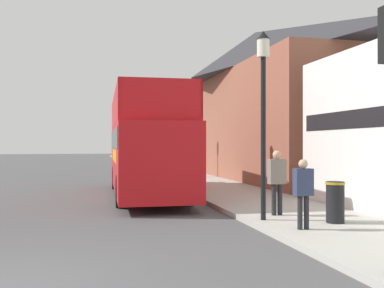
{
  "coord_description": "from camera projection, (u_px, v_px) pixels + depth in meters",
  "views": [
    {
      "loc": [
        1.2,
        -6.93,
        2.07
      ],
      "look_at": [
        4.97,
        9.01,
        2.08
      ],
      "focal_mm": 42.0,
      "sensor_mm": 36.0,
      "label": 1
    }
  ],
  "objects": [
    {
      "name": "litter_bin",
      "position": [
        335.0,
        201.0,
        11.0
      ],
      "size": [
        0.48,
        0.48,
        1.01
      ],
      "color": "black",
      "rests_on": "sidewalk"
    },
    {
      "name": "lamp_post_third",
      "position": [
        165.0,
        123.0,
        26.76
      ],
      "size": [
        0.35,
        0.35,
        4.67
      ],
      "color": "black",
      "rests_on": "sidewalk"
    },
    {
      "name": "pedestrian_third",
      "position": [
        277.0,
        176.0,
        12.19
      ],
      "size": [
        0.46,
        0.25,
        1.76
      ],
      "color": "#232328",
      "rests_on": "sidewalk"
    },
    {
      "name": "tour_bus",
      "position": [
        146.0,
        151.0,
        17.92
      ],
      "size": [
        2.9,
        10.29,
        4.03
      ],
      "rotation": [
        0.0,
        0.0,
        -0.04
      ],
      "color": "red",
      "rests_on": "ground_plane"
    },
    {
      "name": "parked_car_ahead_of_bus",
      "position": [
        138.0,
        168.0,
        25.97
      ],
      "size": [
        1.9,
        4.14,
        1.52
      ],
      "rotation": [
        0.0,
        0.0,
        0.04
      ],
      "color": "#9E9EA3",
      "rests_on": "ground_plane"
    },
    {
      "name": "lamp_post_second",
      "position": [
        192.0,
        114.0,
        19.07
      ],
      "size": [
        0.35,
        0.35,
        4.64
      ],
      "color": "black",
      "rests_on": "sidewalk"
    },
    {
      "name": "ground_plane",
      "position": [
        66.0,
        179.0,
        26.91
      ],
      "size": [
        144.0,
        144.0,
        0.0
      ],
      "primitive_type": "plane",
      "color": "#4C4C4F"
    },
    {
      "name": "pedestrian_second",
      "position": [
        303.0,
        187.0,
        10.14
      ],
      "size": [
        0.42,
        0.23,
        1.59
      ],
      "color": "#232328",
      "rests_on": "sidewalk"
    },
    {
      "name": "brick_terrace_rear",
      "position": [
        255.0,
        104.0,
        28.79
      ],
      "size": [
        6.0,
        22.38,
        9.26
      ],
      "color": "#935642",
      "rests_on": "ground_plane"
    },
    {
      "name": "lamp_post_nearest",
      "position": [
        263.0,
        90.0,
        11.42
      ],
      "size": [
        0.35,
        0.35,
        4.82
      ],
      "color": "black",
      "rests_on": "sidewalk"
    },
    {
      "name": "sidewalk",
      "position": [
        190.0,
        179.0,
        25.6
      ],
      "size": [
        3.58,
        108.0,
        0.14
      ],
      "color": "#ADAAA3",
      "rests_on": "ground_plane"
    }
  ]
}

